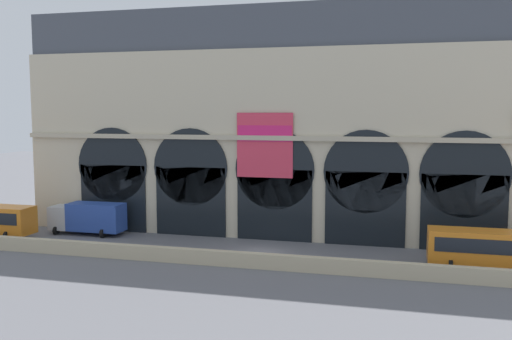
{
  "coord_description": "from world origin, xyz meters",
  "views": [
    {
      "loc": [
        11.35,
        -45.46,
        12.13
      ],
      "look_at": [
        -1.79,
        5.0,
        6.62
      ],
      "focal_mm": 39.2,
      "sensor_mm": 36.0,
      "label": 1
    }
  ],
  "objects": [
    {
      "name": "box_truck_west",
      "position": [
        -18.38,
        2.9,
        1.7
      ],
      "size": [
        7.5,
        2.91,
        3.12
      ],
      "color": "#ADB2B7",
      "rests_on": "ground"
    },
    {
      "name": "quay_parapet_wall",
      "position": [
        0.0,
        -4.53,
        0.59
      ],
      "size": [
        90.0,
        0.7,
        1.18
      ],
      "primitive_type": "cube",
      "color": "#BCAD8C",
      "rests_on": "ground"
    },
    {
      "name": "bus_east",
      "position": [
        19.06,
        -0.86,
        1.78
      ],
      "size": [
        11.0,
        3.25,
        3.1
      ],
      "color": "orange",
      "rests_on": "ground"
    },
    {
      "name": "ground_plane",
      "position": [
        0.0,
        0.0,
        0.0
      ],
      "size": [
        200.0,
        200.0,
        0.0
      ],
      "primitive_type": "plane",
      "color": "slate"
    },
    {
      "name": "station_building",
      "position": [
        0.03,
        7.06,
        10.64
      ],
      "size": [
        51.8,
        4.53,
        22.03
      ],
      "color": "beige",
      "rests_on": "ground"
    }
  ]
}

